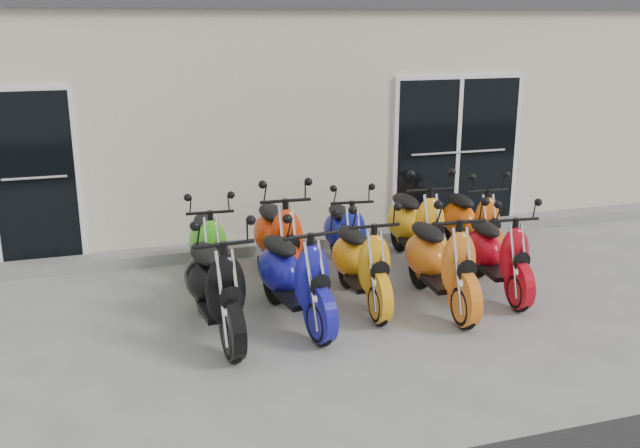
# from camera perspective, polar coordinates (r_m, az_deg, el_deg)

# --- Properties ---
(ground) EXTENTS (80.00, 80.00, 0.00)m
(ground) POSITION_cam_1_polar(r_m,az_deg,el_deg) (8.10, 1.28, -6.23)
(ground) COLOR gray
(ground) RESTS_ON ground
(building) EXTENTS (14.00, 6.00, 3.20)m
(building) POSITION_cam_1_polar(r_m,az_deg,el_deg) (12.62, -6.35, 9.30)
(building) COLOR beige
(building) RESTS_ON ground
(roof_cap) EXTENTS (14.20, 6.20, 0.16)m
(roof_cap) POSITION_cam_1_polar(r_m,az_deg,el_deg) (12.53, -6.60, 16.95)
(roof_cap) COLOR #3F3F42
(roof_cap) RESTS_ON building
(front_step) EXTENTS (14.00, 0.40, 0.15)m
(front_step) POSITION_cam_1_polar(r_m,az_deg,el_deg) (9.90, -2.46, -1.57)
(front_step) COLOR gray
(front_step) RESTS_ON ground
(door_left) EXTENTS (1.07, 0.08, 2.22)m
(door_left) POSITION_cam_1_polar(r_m,az_deg,el_deg) (9.47, -21.89, 3.87)
(door_left) COLOR black
(door_left) RESTS_ON front_step
(door_right) EXTENTS (2.02, 0.08, 2.22)m
(door_right) POSITION_cam_1_polar(r_m,az_deg,el_deg) (10.69, 10.90, 6.04)
(door_right) COLOR black
(door_right) RESTS_ON front_step
(scooter_front_black) EXTENTS (0.80, 1.88, 1.35)m
(scooter_front_black) POSITION_cam_1_polar(r_m,az_deg,el_deg) (7.11, -8.43, -3.85)
(scooter_front_black) COLOR black
(scooter_front_black) RESTS_ON ground
(scooter_front_blue) EXTENTS (0.91, 1.87, 1.32)m
(scooter_front_blue) POSITION_cam_1_polar(r_m,az_deg,el_deg) (7.34, -2.08, -3.12)
(scooter_front_blue) COLOR #18169B
(scooter_front_blue) RESTS_ON ground
(scooter_front_orange_a) EXTENTS (0.68, 1.74, 1.27)m
(scooter_front_orange_a) POSITION_cam_1_polar(r_m,az_deg,el_deg) (7.83, 3.35, -2.13)
(scooter_front_orange_a) COLOR orange
(scooter_front_orange_a) RESTS_ON ground
(scooter_front_orange_b) EXTENTS (0.75, 1.85, 1.34)m
(scooter_front_orange_b) POSITION_cam_1_polar(r_m,az_deg,el_deg) (7.86, 9.68, -1.96)
(scooter_front_orange_b) COLOR orange
(scooter_front_orange_b) RESTS_ON ground
(scooter_front_red) EXTENTS (0.75, 1.70, 1.22)m
(scooter_front_red) POSITION_cam_1_polar(r_m,az_deg,el_deg) (8.41, 14.07, -1.45)
(scooter_front_red) COLOR #BC0918
(scooter_front_red) RESTS_ON ground
(scooter_back_green) EXTENTS (0.69, 1.71, 1.24)m
(scooter_back_green) POSITION_cam_1_polar(r_m,az_deg,el_deg) (8.50, -8.97, -0.91)
(scooter_back_green) COLOR green
(scooter_back_green) RESTS_ON ground
(scooter_back_red) EXTENTS (0.73, 1.87, 1.36)m
(scooter_back_red) POSITION_cam_1_polar(r_m,az_deg,el_deg) (8.55, -3.37, -0.19)
(scooter_back_red) COLOR red
(scooter_back_red) RESTS_ON ground
(scooter_back_blue) EXTENTS (0.79, 1.70, 1.21)m
(scooter_back_blue) POSITION_cam_1_polar(r_m,az_deg,el_deg) (8.92, 2.01, -0.00)
(scooter_back_blue) COLOR navy
(scooter_back_blue) RESTS_ON ground
(scooter_back_yellow) EXTENTS (0.78, 1.88, 1.36)m
(scooter_back_yellow) POSITION_cam_1_polar(r_m,az_deg,el_deg) (9.15, 7.72, 0.77)
(scooter_back_yellow) COLOR #FFAD17
(scooter_back_yellow) RESTS_ON ground
(scooter_back_extra) EXTENTS (0.69, 1.71, 1.24)m
(scooter_back_extra) POSITION_cam_1_polar(r_m,az_deg,el_deg) (9.61, 12.10, 0.93)
(scooter_back_extra) COLOR #EE5D0C
(scooter_back_extra) RESTS_ON ground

